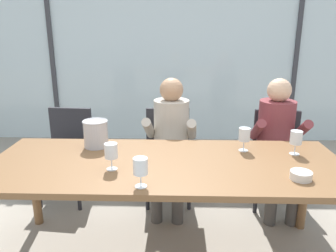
% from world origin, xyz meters
% --- Properties ---
extents(ground, '(14.00, 14.00, 0.00)m').
position_xyz_m(ground, '(0.00, 1.00, 0.00)').
color(ground, '#9E9384').
extents(window_glass_panel, '(7.61, 0.03, 2.60)m').
position_xyz_m(window_glass_panel, '(0.00, 2.64, 1.30)').
color(window_glass_panel, silver).
rests_on(window_glass_panel, ground).
extents(window_mullion_left, '(0.06, 0.06, 2.60)m').
position_xyz_m(window_mullion_left, '(-1.71, 2.62, 1.30)').
color(window_mullion_left, '#38383D').
rests_on(window_mullion_left, ground).
extents(window_mullion_right, '(0.06, 0.06, 2.60)m').
position_xyz_m(window_mullion_right, '(1.71, 2.62, 1.30)').
color(window_mullion_right, '#38383D').
rests_on(window_mullion_right, ground).
extents(hillside_vineyard, '(13.61, 2.40, 2.06)m').
position_xyz_m(hillside_vineyard, '(0.00, 5.97, 1.03)').
color(hillside_vineyard, '#477A38').
rests_on(hillside_vineyard, ground).
extents(dining_table, '(2.41, 0.93, 0.73)m').
position_xyz_m(dining_table, '(0.00, 0.00, 0.66)').
color(dining_table, brown).
rests_on(dining_table, ground).
extents(chair_near_curtain, '(0.48, 0.48, 0.86)m').
position_xyz_m(chair_near_curtain, '(-0.98, 0.88, 0.50)').
color(chair_near_curtain, '#232328').
rests_on(chair_near_curtain, ground).
extents(chair_left_of_center, '(0.46, 0.46, 0.86)m').
position_xyz_m(chair_left_of_center, '(-0.02, 0.90, 0.50)').
color(chair_left_of_center, '#232328').
rests_on(chair_left_of_center, ground).
extents(chair_center, '(0.49, 0.49, 0.86)m').
position_xyz_m(chair_center, '(1.00, 0.85, 0.50)').
color(chair_center, '#232328').
rests_on(chair_center, ground).
extents(person_beige_jumper, '(0.48, 0.63, 1.18)m').
position_xyz_m(person_beige_jumper, '(0.01, 0.74, 0.67)').
color(person_beige_jumper, '#B7AD9E').
rests_on(person_beige_jumper, ground).
extents(person_maroon_top, '(0.47, 0.62, 1.18)m').
position_xyz_m(person_maroon_top, '(0.96, 0.74, 0.67)').
color(person_maroon_top, brown).
rests_on(person_maroon_top, ground).
extents(ice_bucket_primary, '(0.19, 0.19, 0.21)m').
position_xyz_m(ice_bucket_primary, '(-0.55, 0.29, 0.83)').
color(ice_bucket_primary, '#B7B7BC').
rests_on(ice_bucket_primary, dining_table).
extents(tasting_bowl, '(0.13, 0.13, 0.05)m').
position_xyz_m(tasting_bowl, '(0.81, -0.24, 0.75)').
color(tasting_bowl, silver).
rests_on(tasting_bowl, dining_table).
extents(wine_glass_by_left_taster, '(0.08, 0.08, 0.17)m').
position_xyz_m(wine_glass_by_left_taster, '(-0.35, -0.13, 0.85)').
color(wine_glass_by_left_taster, silver).
rests_on(wine_glass_by_left_taster, dining_table).
extents(wine_glass_near_bucket, '(0.08, 0.08, 0.17)m').
position_xyz_m(wine_glass_near_bucket, '(0.56, 0.23, 0.85)').
color(wine_glass_near_bucket, silver).
rests_on(wine_glass_near_bucket, dining_table).
extents(wine_glass_center_pour, '(0.08, 0.08, 0.17)m').
position_xyz_m(wine_glass_center_pour, '(-0.13, -0.36, 0.85)').
color(wine_glass_center_pour, silver).
rests_on(wine_glass_center_pour, dining_table).
extents(wine_glass_by_right_taster, '(0.08, 0.08, 0.17)m').
position_xyz_m(wine_glass_by_right_taster, '(0.91, 0.17, 0.85)').
color(wine_glass_by_right_taster, silver).
rests_on(wine_glass_by_right_taster, dining_table).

